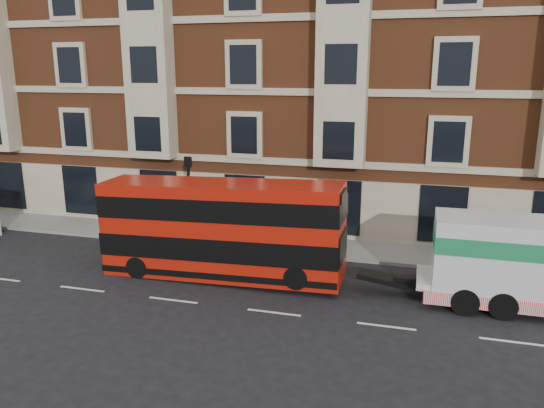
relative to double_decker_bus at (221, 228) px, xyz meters
The scene contains 7 objects.
ground 4.61m from the double_decker_bus, 42.03° to the right, with size 120.00×120.00×0.00m, color black.
sidewalk 6.03m from the double_decker_bus, 57.77° to the left, with size 90.00×3.00×0.15m, color slate.
victorian_terrace 15.01m from the double_decker_bus, 74.03° to the left, with size 45.00×12.00×20.40m.
lamp_post_west 4.61m from the double_decker_bus, 130.60° to the left, with size 0.35×0.15×4.35m.
double_decker_bus is the anchor object (origin of this frame).
tow_truck 12.06m from the double_decker_bus, ahead, with size 8.13×2.40×3.39m.
pedestrian 7.35m from the double_decker_bus, 149.46° to the left, with size 0.57×0.37×1.57m, color #1B1D36.
Camera 1 is at (4.63, -17.04, 8.56)m, focal length 35.00 mm.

